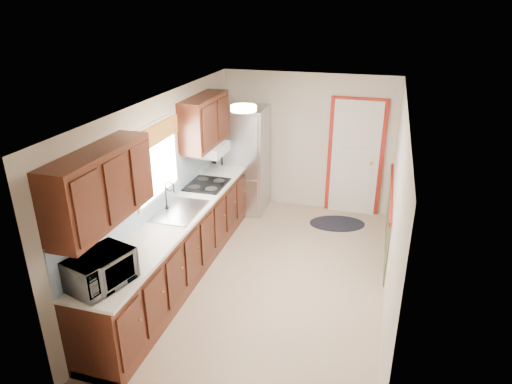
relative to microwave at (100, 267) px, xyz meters
The scene contains 8 objects.
room_shell 2.29m from the microwave, 58.39° to the left, with size 3.20×5.20×2.52m.
kitchen_run 1.69m from the microwave, 91.22° to the left, with size 0.63×4.00×2.20m.
back_wall_trim 4.71m from the microwave, 62.21° to the left, with size 1.12×2.30×2.08m.
ceiling_fixture 2.31m from the microwave, 62.78° to the left, with size 0.30×0.30×0.06m, color #FFD88C.
microwave is the anchor object (origin of this frame).
refrigerator 4.01m from the microwave, 87.43° to the left, with size 0.80×0.79×1.85m.
rug 4.42m from the microwave, 63.89° to the left, with size 0.93×0.60×0.01m, color black.
cooktop 2.71m from the microwave, 89.79° to the left, with size 0.55×0.66×0.02m, color black.
Camera 1 is at (1.27, -5.13, 3.51)m, focal length 32.00 mm.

